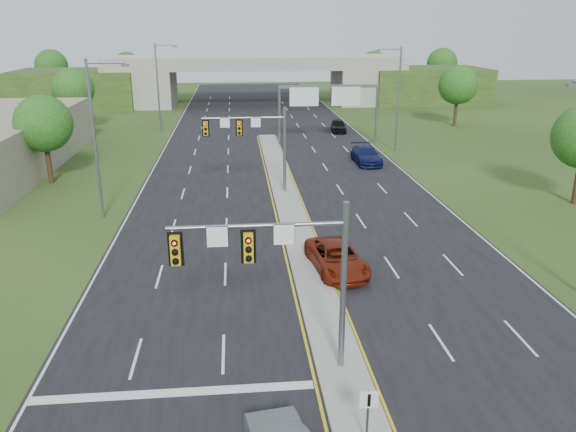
% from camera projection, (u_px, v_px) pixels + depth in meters
% --- Properties ---
extents(ground, '(240.00, 240.00, 0.00)m').
position_uv_depth(ground, '(340.00, 368.00, 22.51)').
color(ground, '#274217').
rests_on(ground, ground).
extents(road, '(24.00, 160.00, 0.02)m').
position_uv_depth(road, '(276.00, 164.00, 55.49)').
color(road, black).
rests_on(road, ground).
extents(median, '(2.00, 54.00, 0.16)m').
position_uv_depth(median, '(287.00, 199.00, 44.15)').
color(median, gray).
rests_on(median, road).
extents(lane_markings, '(23.72, 160.00, 0.01)m').
position_uv_depth(lane_markings, '(274.00, 180.00, 49.69)').
color(lane_markings, gold).
rests_on(lane_markings, road).
extents(signal_mast_near, '(6.62, 0.60, 7.00)m').
position_uv_depth(signal_mast_near, '(284.00, 263.00, 20.71)').
color(signal_mast_near, slate).
rests_on(signal_mast_near, ground).
extents(signal_mast_far, '(6.62, 0.60, 7.00)m').
position_uv_depth(signal_mast_far, '(256.00, 137.00, 44.27)').
color(signal_mast_far, slate).
rests_on(signal_mast_far, ground).
extents(keep_right_sign, '(0.60, 0.13, 2.20)m').
position_uv_depth(keep_right_sign, '(368.00, 410.00, 17.75)').
color(keep_right_sign, slate).
rests_on(keep_right_sign, ground).
extents(sign_gantry, '(11.58, 0.44, 6.67)m').
position_uv_depth(sign_gantry, '(327.00, 98.00, 63.75)').
color(sign_gantry, slate).
rests_on(sign_gantry, ground).
extents(overpass, '(80.00, 14.00, 8.10)m').
position_uv_depth(overpass, '(256.00, 83.00, 96.75)').
color(overpass, gray).
rests_on(overpass, ground).
extents(lightpole_l_mid, '(2.85, 0.25, 11.00)m').
position_uv_depth(lightpole_l_mid, '(97.00, 133.00, 38.19)').
color(lightpole_l_mid, slate).
rests_on(lightpole_l_mid, ground).
extents(lightpole_l_far, '(2.85, 0.25, 11.00)m').
position_uv_depth(lightpole_l_far, '(159.00, 83.00, 71.17)').
color(lightpole_l_far, slate).
rests_on(lightpole_l_far, ground).
extents(lightpole_r_far, '(2.85, 0.25, 11.00)m').
position_uv_depth(lightpole_r_far, '(397.00, 94.00, 59.43)').
color(lightpole_r_far, slate).
rests_on(lightpole_r_far, ground).
extents(tree_l_near, '(4.80, 4.80, 7.60)m').
position_uv_depth(tree_l_near, '(43.00, 124.00, 47.30)').
color(tree_l_near, '#382316').
rests_on(tree_l_near, ground).
extents(tree_l_mid, '(5.20, 5.20, 8.12)m').
position_uv_depth(tree_l_mid, '(73.00, 89.00, 70.39)').
color(tree_l_mid, '#382316').
rests_on(tree_l_mid, ground).
extents(tree_r_mid, '(5.20, 5.20, 8.12)m').
position_uv_depth(tree_r_mid, '(458.00, 85.00, 74.91)').
color(tree_r_mid, '#382316').
rests_on(tree_r_mid, ground).
extents(tree_back_a, '(6.00, 6.00, 8.85)m').
position_uv_depth(tree_back_a, '(51.00, 66.00, 105.77)').
color(tree_back_a, '#382316').
rests_on(tree_back_a, ground).
extents(tree_back_b, '(5.60, 5.60, 8.32)m').
position_uv_depth(tree_back_b, '(127.00, 67.00, 107.14)').
color(tree_back_b, '#382316').
rests_on(tree_back_b, ground).
extents(tree_back_c, '(5.60, 5.60, 8.32)m').
position_uv_depth(tree_back_c, '(374.00, 65.00, 111.48)').
color(tree_back_c, '#382316').
rests_on(tree_back_c, ground).
extents(tree_back_d, '(6.00, 6.00, 8.85)m').
position_uv_depth(tree_back_d, '(442.00, 63.00, 112.64)').
color(tree_back_d, '#382316').
rests_on(tree_back_d, ground).
extents(car_far_a, '(3.24, 5.84, 1.55)m').
position_uv_depth(car_far_a, '(337.00, 258.00, 31.17)').
color(car_far_a, maroon).
rests_on(car_far_a, road).
extents(car_far_b, '(2.34, 5.70, 1.65)m').
position_uv_depth(car_far_b, '(366.00, 155.00, 55.63)').
color(car_far_b, '#0B1343').
rests_on(car_far_b, road).
extents(car_far_c, '(2.36, 4.77, 1.56)m').
position_uv_depth(car_far_c, '(338.00, 126.00, 72.20)').
color(car_far_c, black).
rests_on(car_far_c, road).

